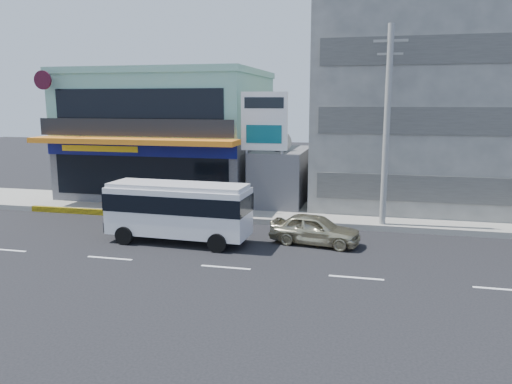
% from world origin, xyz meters
% --- Properties ---
extents(ground, '(120.00, 120.00, 0.00)m').
position_xyz_m(ground, '(0.00, 0.00, 0.00)').
color(ground, black).
rests_on(ground, ground).
extents(sidewalk, '(70.00, 5.00, 0.30)m').
position_xyz_m(sidewalk, '(5.00, 9.50, 0.15)').
color(sidewalk, gray).
rests_on(sidewalk, ground).
extents(shop_building, '(12.40, 11.70, 8.00)m').
position_xyz_m(shop_building, '(-8.00, 13.95, 4.00)').
color(shop_building, '#444549').
rests_on(shop_building, ground).
extents(concrete_building, '(16.00, 12.00, 14.00)m').
position_xyz_m(concrete_building, '(10.00, 15.00, 7.00)').
color(concrete_building, gray).
rests_on(concrete_building, ground).
extents(gap_structure, '(3.00, 6.00, 3.50)m').
position_xyz_m(gap_structure, '(0.00, 12.00, 1.75)').
color(gap_structure, '#444549').
rests_on(gap_structure, ground).
extents(satellite_dish, '(1.50, 1.50, 0.15)m').
position_xyz_m(satellite_dish, '(0.00, 11.00, 3.58)').
color(satellite_dish, slate).
rests_on(satellite_dish, gap_structure).
extents(billboard, '(2.60, 0.18, 6.90)m').
position_xyz_m(billboard, '(-0.50, 9.20, 4.93)').
color(billboard, gray).
rests_on(billboard, ground).
extents(utility_pole_near, '(1.60, 0.30, 10.00)m').
position_xyz_m(utility_pole_near, '(6.00, 7.40, 5.15)').
color(utility_pole_near, '#999993').
rests_on(utility_pole_near, ground).
extents(minibus, '(6.61, 2.49, 2.73)m').
position_xyz_m(minibus, '(-3.11, 2.92, 1.63)').
color(minibus, silver).
rests_on(minibus, ground).
extents(sedan, '(4.27, 2.25, 1.39)m').
position_xyz_m(sedan, '(3.00, 4.05, 0.69)').
color(sedan, '#BEB691').
rests_on(sedan, ground).
extents(motorcycle_rider, '(1.95, 1.27, 2.36)m').
position_xyz_m(motorcycle_rider, '(-4.00, 5.45, 0.78)').
color(motorcycle_rider, '#5A1C0C').
rests_on(motorcycle_rider, ground).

